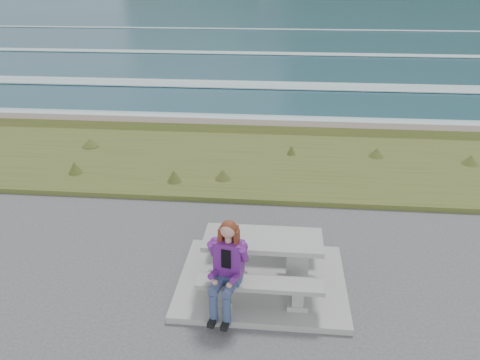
% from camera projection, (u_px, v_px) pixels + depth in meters
% --- Properties ---
extents(concrete_slab, '(2.60, 2.10, 0.10)m').
position_uv_depth(concrete_slab, '(262.00, 281.00, 7.40)').
color(concrete_slab, '#9F9F9A').
rests_on(concrete_slab, ground).
extents(picnic_table, '(1.80, 0.75, 0.75)m').
position_uv_depth(picnic_table, '(263.00, 247.00, 7.14)').
color(picnic_table, '#9F9F9A').
rests_on(picnic_table, concrete_slab).
extents(bench_landward, '(1.80, 0.35, 0.45)m').
position_uv_depth(bench_landward, '(260.00, 288.00, 6.60)').
color(bench_landward, '#9F9F9A').
rests_on(bench_landward, concrete_slab).
extents(bench_seaward, '(1.80, 0.35, 0.45)m').
position_uv_depth(bench_seaward, '(265.00, 236.00, 7.87)').
color(bench_seaward, '#9F9F9A').
rests_on(bench_seaward, concrete_slab).
extents(grass_verge, '(160.00, 4.50, 0.22)m').
position_uv_depth(grass_verge, '(272.00, 165.00, 11.96)').
color(grass_verge, '#3E551F').
rests_on(grass_verge, ground).
extents(shore_drop, '(160.00, 0.80, 2.20)m').
position_uv_depth(shore_drop, '(275.00, 130.00, 14.60)').
color(shore_drop, '#6B5D50').
rests_on(shore_drop, ground).
extents(ocean, '(1600.00, 1600.00, 0.09)m').
position_uv_depth(ocean, '(282.00, 75.00, 30.93)').
color(ocean, '#204B5D').
rests_on(ocean, ground).
extents(seated_woman, '(0.51, 0.74, 1.39)m').
position_uv_depth(seated_woman, '(226.00, 282.00, 6.46)').
color(seated_woman, navy).
rests_on(seated_woman, concrete_slab).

